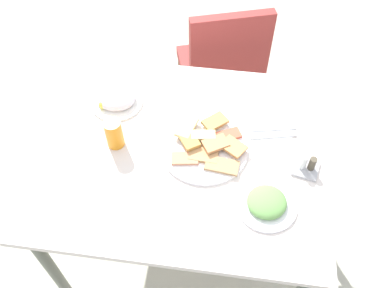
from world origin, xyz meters
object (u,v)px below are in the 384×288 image
at_px(soda_can, 114,134).
at_px(fork, 273,136).
at_px(dining_chair, 223,66).
at_px(pide_platter, 205,146).
at_px(salad_plate_greens, 116,99).
at_px(paper_napkin, 273,133).
at_px(condiment_caddy, 306,166).
at_px(salad_plate_rice, 267,203).
at_px(dining_table, 184,161).
at_px(spoon, 273,129).

xyz_separation_m(soda_can, fork, (0.60, 0.12, -0.06)).
relative_size(dining_chair, pide_platter, 2.70).
distance_m(salad_plate_greens, paper_napkin, 0.65).
xyz_separation_m(soda_can, condiment_caddy, (0.72, -0.02, -0.04)).
bearing_deg(salad_plate_rice, dining_table, 147.18).
relative_size(pide_platter, condiment_caddy, 3.11).
height_order(dining_table, condiment_caddy, condiment_caddy).
bearing_deg(condiment_caddy, paper_napkin, 127.54).
bearing_deg(condiment_caddy, salad_plate_greens, 163.14).
distance_m(dining_table, salad_plate_rice, 0.39).
relative_size(pide_platter, salad_plate_greens, 1.55).
relative_size(salad_plate_greens, salad_plate_rice, 1.01).
xyz_separation_m(dining_table, spoon, (0.34, 0.14, 0.09)).
xyz_separation_m(paper_napkin, spoon, (0.00, 0.02, 0.00)).
bearing_deg(paper_napkin, dining_table, -160.06).
bearing_deg(salad_plate_rice, pide_platter, 137.48).
bearing_deg(soda_can, paper_napkin, 12.59).
height_order(salad_plate_rice, soda_can, soda_can).
bearing_deg(dining_chair, salad_plate_rice, -77.08).
bearing_deg(spoon, fork, -102.13).
distance_m(pide_platter, fork, 0.27).
height_order(paper_napkin, spoon, spoon).
distance_m(pide_platter, condiment_caddy, 0.38).
bearing_deg(paper_napkin, condiment_caddy, -52.46).
xyz_separation_m(salad_plate_greens, paper_napkin, (0.65, -0.08, -0.02)).
distance_m(pide_platter, salad_plate_rice, 0.32).
bearing_deg(dining_chair, paper_napkin, -69.50).
bearing_deg(fork, salad_plate_greens, 158.41).
distance_m(fork, condiment_caddy, 0.18).
bearing_deg(paper_napkin, fork, -90.00).
relative_size(dining_table, condiment_caddy, 10.01).
distance_m(salad_plate_rice, condiment_caddy, 0.22).
height_order(dining_chair, salad_plate_rice, dining_chair).
height_order(spoon, condiment_caddy, condiment_caddy).
relative_size(pide_platter, soda_can, 2.75).
bearing_deg(soda_can, fork, 10.93).
bearing_deg(salad_plate_greens, condiment_caddy, -16.86).
bearing_deg(fork, dining_table, -176.09).
xyz_separation_m(salad_plate_greens, fork, (0.65, -0.09, -0.02)).
xyz_separation_m(salad_plate_rice, spoon, (0.02, 0.34, -0.01)).
xyz_separation_m(pide_platter, spoon, (0.25, 0.13, -0.01)).
height_order(salad_plate_greens, salad_plate_rice, salad_plate_greens).
xyz_separation_m(dining_table, salad_plate_greens, (-0.31, 0.20, 0.11)).
height_order(paper_napkin, condiment_caddy, condiment_caddy).
relative_size(dining_table, pide_platter, 3.22).
xyz_separation_m(dining_table, pide_platter, (0.08, 0.01, 0.10)).
xyz_separation_m(salad_plate_greens, condiment_caddy, (0.77, -0.23, -0.00)).
xyz_separation_m(dining_chair, soda_can, (-0.35, -0.78, 0.31)).
relative_size(dining_table, salad_plate_greens, 5.00).
bearing_deg(dining_chair, salad_plate_greens, -125.34).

